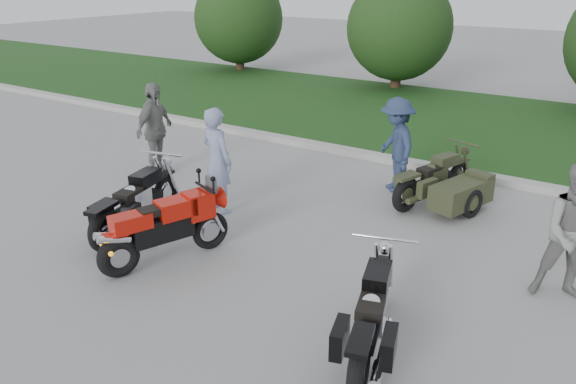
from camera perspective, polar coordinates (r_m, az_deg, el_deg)
The scene contains 13 objects.
ground at distance 8.20m, azimuth -8.08°, elevation -8.08°, with size 80.00×80.00×0.00m, color #999994.
curb at distance 12.87m, azimuth 9.75°, elevation 3.39°, with size 60.00×0.30×0.15m, color #ABA8A1.
grass_strip at distance 16.62m, azimuth 15.73°, elevation 7.02°, with size 60.00×8.00×0.14m, color #21511B.
tree_far_left at distance 23.98m, azimuth -5.03°, elevation 17.16°, with size 3.60×3.60×4.00m.
tree_mid_left at distance 20.40m, azimuth 11.24°, elevation 16.07°, with size 3.60×3.60×4.00m.
sportbike_red at distance 8.32m, azimuth -12.63°, elevation -3.50°, with size 0.88×1.99×0.98m.
cruiser_left at distance 9.49m, azimuth -15.42°, elevation -1.30°, with size 0.74×2.34×0.91m.
cruiser_right at distance 6.40m, azimuth 8.45°, elevation -12.74°, with size 0.85×2.21×0.87m.
cruiser_sidecar at distance 10.44m, azimuth 15.98°, elevation 0.36°, with size 1.46×2.14×0.85m.
person_stripe at distance 9.86m, azimuth -7.21°, elevation 3.18°, with size 0.69×0.45×1.89m, color #8492B4.
person_grey at distance 7.99m, azimuth 27.24°, elevation -3.79°, with size 0.90×0.70×1.86m, color gray.
person_denim at distance 10.96m, azimuth 10.92°, elevation 4.70°, with size 1.18×0.68×1.83m, color navy.
person_back at distance 11.98m, azimuth -13.37°, elevation 6.21°, with size 1.13×0.47×1.94m, color gray.
Camera 1 is at (4.85, -5.24, 4.04)m, focal length 35.00 mm.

